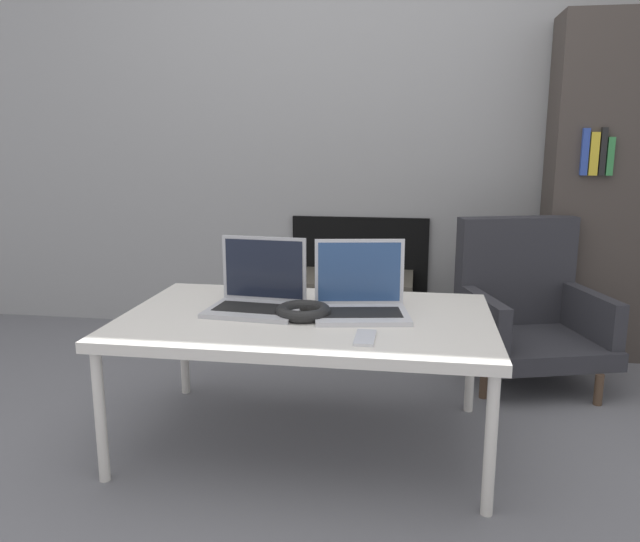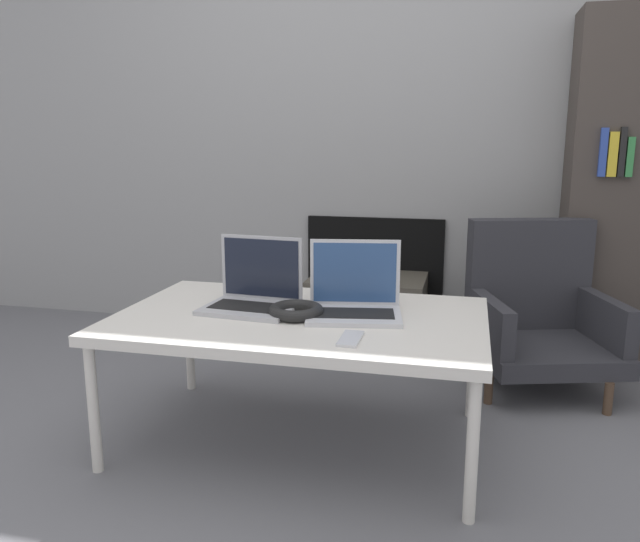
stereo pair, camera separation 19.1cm
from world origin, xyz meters
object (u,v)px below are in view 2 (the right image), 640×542
at_px(headphones, 296,311).
at_px(armchair, 537,311).
at_px(laptop_right, 354,299).
at_px(tv, 367,311).
at_px(phone, 351,339).
at_px(laptop_left, 254,293).

xyz_separation_m(headphones, armchair, (0.88, 0.84, -0.17)).
distance_m(laptop_right, tv, 1.14).
bearing_deg(laptop_right, headphones, -168.04).
distance_m(phone, armchair, 1.25).
height_order(headphones, armchair, armchair).
height_order(tv, armchair, armchair).
bearing_deg(laptop_right, armchair, 38.26).
bearing_deg(phone, laptop_right, 98.15).
xyz_separation_m(laptop_left, tv, (0.25, 1.07, -0.35)).
height_order(laptop_right, armchair, laptop_right).
xyz_separation_m(phone, tv, (-0.16, 1.36, -0.30)).
xyz_separation_m(laptop_right, armchair, (0.69, 0.77, -0.21)).
bearing_deg(armchair, tv, 142.59).
bearing_deg(laptop_left, headphones, -18.14).
relative_size(laptop_right, phone, 2.39).
bearing_deg(headphones, laptop_left, 157.01).
xyz_separation_m(laptop_right, tv, (-0.12, 1.07, -0.35)).
relative_size(laptop_left, laptop_right, 0.95).
relative_size(laptop_left, tv, 0.57).
bearing_deg(headphones, phone, -42.03).
xyz_separation_m(laptop_left, headphones, (0.18, -0.08, -0.04)).
bearing_deg(armchair, laptop_left, -160.89).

